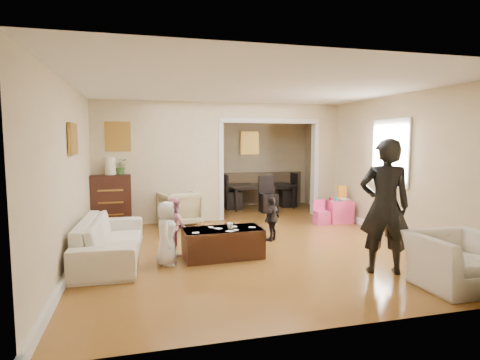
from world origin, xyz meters
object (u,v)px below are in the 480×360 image
object	(u,v)px
table_lamp	(110,166)
coffee_table	(223,243)
dresser	(112,201)
coffee_cup	(230,226)
armchair_back	(179,208)
dining_table	(261,196)
child_kneel_b	(174,226)
adult_person	(385,206)
child_toddler	(272,219)
play_table	(339,211)
child_kneel_a	(167,233)
sofa	(111,239)
armchair_front	(457,261)
cyan_cup	(336,199)

from	to	relation	value
table_lamp	coffee_table	xyz separation A→B (m)	(1.77, -2.63, -1.04)
dresser	coffee_cup	xyz separation A→B (m)	(1.87, -2.68, -0.05)
armchair_back	table_lamp	bearing A→B (deg)	-23.58
dining_table	child_kneel_b	xyz separation A→B (m)	(-2.57, -3.74, 0.15)
dresser	coffee_cup	size ratio (longest dim) A/B	11.10
adult_person	child_toddler	distance (m)	2.22
coffee_cup	adult_person	bearing A→B (deg)	-32.14
play_table	child_kneel_a	bearing A→B (deg)	-151.90
armchair_back	adult_person	xyz separation A→B (m)	(2.37, -3.65, 0.55)
play_table	child_kneel_b	distance (m)	4.01
child_toddler	play_table	bearing A→B (deg)	168.31
sofa	child_kneel_b	xyz separation A→B (m)	(0.95, 0.01, 0.14)
child_kneel_a	child_toddler	size ratio (longest dim) A/B	1.16
armchair_back	adult_person	size ratio (longest dim) A/B	0.43
child_kneel_b	child_toddler	distance (m)	1.81
table_lamp	dining_table	xyz separation A→B (m)	(3.65, 1.41, -0.95)
coffee_table	dining_table	world-z (taller)	dining_table
dresser	child_kneel_a	size ratio (longest dim) A/B	1.17
armchair_back	play_table	bearing A→B (deg)	155.41
armchair_front	table_lamp	world-z (taller)	table_lamp
dresser	child_toddler	world-z (taller)	dresser
armchair_back	child_kneel_b	xyz separation A→B (m)	(-0.28, -2.14, 0.10)
armchair_front	child_toddler	xyz separation A→B (m)	(-1.47, 2.64, 0.07)
sofa	adult_person	distance (m)	3.94
armchair_front	play_table	bearing A→B (deg)	82.74
armchair_back	play_table	world-z (taller)	armchair_back
dresser	dining_table	size ratio (longest dim) A/B	0.62
coffee_table	child_kneel_a	size ratio (longest dim) A/B	1.29
armchair_front	dresser	xyz separation A→B (m)	(-4.29, 4.52, 0.21)
cyan_cup	dining_table	world-z (taller)	dining_table
coffee_table	dining_table	xyz separation A→B (m)	(1.87, 4.04, 0.08)
play_table	cyan_cup	size ratio (longest dim) A/B	6.19
armchair_back	coffee_table	distance (m)	2.48
coffee_table	child_kneel_a	xyz separation A→B (m)	(-0.85, -0.15, 0.24)
coffee_table	play_table	world-z (taller)	play_table
sofa	table_lamp	xyz separation A→B (m)	(-0.13, 2.34, 0.95)
armchair_front	cyan_cup	xyz separation A→B (m)	(0.36, 3.73, 0.19)
dresser	child_kneel_b	world-z (taller)	dresser
play_table	child_kneel_b	world-z (taller)	child_kneel_b
armchair_front	coffee_table	bearing A→B (deg)	142.80
dresser	child_toddler	distance (m)	3.40
coffee_table	table_lamp	bearing A→B (deg)	123.98
play_table	dining_table	distance (m)	2.42
cyan_cup	play_table	bearing A→B (deg)	26.57
armchair_front	child_toddler	bearing A→B (deg)	118.76
armchair_front	child_kneel_a	size ratio (longest dim) A/B	1.09
sofa	child_toddler	bearing A→B (deg)	-77.70
armchair_front	play_table	xyz separation A→B (m)	(0.46, 3.78, -0.09)
cyan_cup	child_kneel_b	distance (m)	3.90
table_lamp	coffee_cup	distance (m)	3.36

